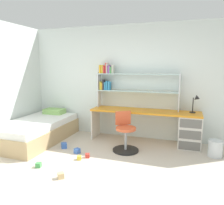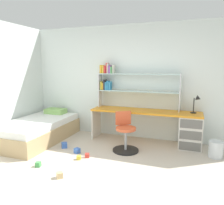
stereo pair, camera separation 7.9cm
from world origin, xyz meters
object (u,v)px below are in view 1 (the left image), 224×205
object	(u,v)px
desk	(174,126)
toy_block_red_2	(87,156)
bookshelf_hutch	(124,82)
swivel_chair	(125,136)
bed_platform	(37,130)
toy_block_blue_5	(77,151)
toy_block_blue_3	(64,146)
waste_bin	(215,149)
toy_block_natural_0	(61,176)
toy_block_green_4	(39,165)
desk_lamp	(196,101)
toy_block_yellow_1	(79,158)

from	to	relation	value
desk	toy_block_red_2	size ratio (longest dim) A/B	31.13
bookshelf_hutch	swivel_chair	xyz separation A→B (m)	(0.24, -0.77, -1.03)
bed_platform	toy_block_blue_5	xyz separation A→B (m)	(1.21, -0.37, -0.19)
toy_block_red_2	toy_block_blue_3	xyz separation A→B (m)	(-0.66, 0.28, 0.02)
toy_block_red_2	bed_platform	bearing A→B (deg)	161.54
waste_bin	toy_block_natural_0	distance (m)	2.82
desk	toy_block_red_2	bearing A→B (deg)	-141.14
toy_block_red_2	toy_block_green_4	distance (m)	0.87
toy_block_green_4	toy_block_blue_5	bearing A→B (deg)	65.95
waste_bin	toy_block_green_4	bearing A→B (deg)	-153.30
bed_platform	waste_bin	bearing A→B (deg)	4.88
desk	toy_block_blue_3	distance (m)	2.35
bookshelf_hutch	toy_block_blue_3	bearing A→B (deg)	-132.79
desk_lamp	toy_block_green_4	size ratio (longest dim) A/B	4.73
desk_lamp	toy_block_blue_5	xyz separation A→B (m)	(-2.16, -1.11, -0.93)
bed_platform	toy_block_blue_5	distance (m)	1.28
desk	swivel_chair	world-z (taller)	swivel_chair
bookshelf_hutch	bed_platform	bearing A→B (deg)	-154.91
waste_bin	toy_block_yellow_1	bearing A→B (deg)	-157.97
waste_bin	toy_block_blue_3	xyz separation A→B (m)	(-2.90, -0.54, -0.10)
toy_block_blue_5	toy_block_yellow_1	bearing A→B (deg)	-55.47
toy_block_blue_3	waste_bin	bearing A→B (deg)	10.48
toy_block_green_4	toy_block_natural_0	bearing A→B (deg)	-19.91
toy_block_green_4	toy_block_blue_3	bearing A→B (deg)	93.36
toy_block_yellow_1	waste_bin	bearing A→B (deg)	22.03
swivel_chair	toy_block_yellow_1	distance (m)	1.01
toy_block_natural_0	toy_block_red_2	bearing A→B (deg)	86.07
bookshelf_hutch	toy_block_yellow_1	bearing A→B (deg)	-106.13
toy_block_natural_0	toy_block_yellow_1	size ratio (longest dim) A/B	1.24
toy_block_green_4	toy_block_blue_5	size ratio (longest dim) A/B	0.84
bookshelf_hutch	toy_block_natural_0	world-z (taller)	bookshelf_hutch
waste_bin	swivel_chair	bearing A→B (deg)	-171.85
desk_lamp	toy_block_yellow_1	size ratio (longest dim) A/B	5.28
desk_lamp	toy_block_natural_0	bearing A→B (deg)	-133.40
toy_block_red_2	swivel_chair	bearing A→B (deg)	45.39
toy_block_natural_0	toy_block_yellow_1	distance (m)	0.69
bed_platform	bookshelf_hutch	bearing A→B (deg)	25.09
bed_platform	toy_block_blue_3	xyz separation A→B (m)	(0.82, -0.22, -0.19)
desk	toy_block_blue_3	world-z (taller)	desk
waste_bin	toy_block_red_2	xyz separation A→B (m)	(-2.24, -0.81, -0.12)
waste_bin	desk	bearing A→B (deg)	154.28
toy_block_yellow_1	toy_block_green_4	distance (m)	0.70
bed_platform	toy_block_green_4	bearing A→B (deg)	-51.88
toy_block_yellow_1	toy_block_red_2	bearing A→B (deg)	52.96
waste_bin	toy_block_blue_5	distance (m)	2.62
waste_bin	bookshelf_hutch	bearing A→B (deg)	164.57
bookshelf_hutch	toy_block_red_2	world-z (taller)	bookshelf_hutch
bed_platform	toy_block_blue_3	distance (m)	0.87
toy_block_yellow_1	toy_block_blue_5	bearing A→B (deg)	124.53
waste_bin	toy_block_blue_3	world-z (taller)	waste_bin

